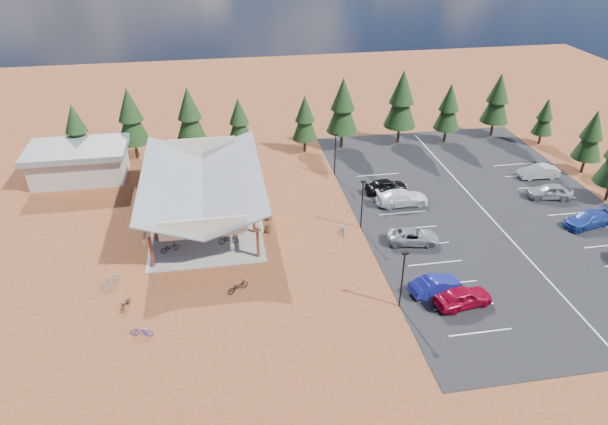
# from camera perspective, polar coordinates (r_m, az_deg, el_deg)

# --- Properties ---
(ground) EXTENTS (140.00, 140.00, 0.00)m
(ground) POSITION_cam_1_polar(r_m,az_deg,el_deg) (50.94, 1.11, -3.25)
(ground) COLOR brown
(ground) RESTS_ON ground
(asphalt_lot) EXTENTS (27.00, 44.00, 0.04)m
(asphalt_lot) POSITION_cam_1_polar(r_m,az_deg,el_deg) (59.11, 18.46, 0.16)
(asphalt_lot) COLOR black
(asphalt_lot) RESTS_ON ground
(concrete_pad) EXTENTS (10.60, 18.60, 0.10)m
(concrete_pad) POSITION_cam_1_polar(r_m,az_deg,el_deg) (56.26, -10.29, -0.22)
(concrete_pad) COLOR gray
(concrete_pad) RESTS_ON ground
(bike_pavilion) EXTENTS (11.65, 19.40, 4.97)m
(bike_pavilion) POSITION_cam_1_polar(r_m,az_deg,el_deg) (54.48, -10.64, 3.21)
(bike_pavilion) COLOR #4E2C16
(bike_pavilion) RESTS_ON concrete_pad
(outbuilding) EXTENTS (11.00, 7.00, 3.90)m
(outbuilding) POSITION_cam_1_polar(r_m,az_deg,el_deg) (67.10, -22.60, 4.93)
(outbuilding) COLOR #ADA593
(outbuilding) RESTS_ON ground
(lamp_post_0) EXTENTS (0.50, 0.25, 5.14)m
(lamp_post_0) POSITION_cam_1_polar(r_m,az_deg,el_deg) (42.52, 10.34, -6.54)
(lamp_post_0) COLOR black
(lamp_post_0) RESTS_ON ground
(lamp_post_1) EXTENTS (0.50, 0.25, 5.14)m
(lamp_post_1) POSITION_cam_1_polar(r_m,az_deg,el_deg) (52.10, 6.15, 1.21)
(lamp_post_1) COLOR black
(lamp_post_1) RESTS_ON ground
(lamp_post_2) EXTENTS (0.50, 0.25, 5.14)m
(lamp_post_2) POSITION_cam_1_polar(r_m,az_deg,el_deg) (62.52, 3.30, 6.46)
(lamp_post_2) COLOR black
(lamp_post_2) RESTS_ON ground
(trash_bin_0) EXTENTS (0.60, 0.60, 0.90)m
(trash_bin_0) POSITION_cam_1_polar(r_m,az_deg,el_deg) (52.42, -3.83, -1.68)
(trash_bin_0) COLOR #4B311A
(trash_bin_0) RESTS_ON ground
(trash_bin_1) EXTENTS (0.60, 0.60, 0.90)m
(trash_bin_1) POSITION_cam_1_polar(r_m,az_deg,el_deg) (54.49, -3.78, -0.34)
(trash_bin_1) COLOR #4B311A
(trash_bin_1) RESTS_ON ground
(pine_0) EXTENTS (3.32, 3.32, 7.73)m
(pine_0) POSITION_cam_1_polar(r_m,az_deg,el_deg) (69.48, -22.86, 8.14)
(pine_0) COLOR #382314
(pine_0) RESTS_ON ground
(pine_1) EXTENTS (3.86, 3.86, 8.98)m
(pine_1) POSITION_cam_1_polar(r_m,az_deg,el_deg) (68.98, -17.79, 9.63)
(pine_1) COLOR #382314
(pine_1) RESTS_ON ground
(pine_2) EXTENTS (3.78, 3.78, 8.80)m
(pine_2) POSITION_cam_1_polar(r_m,az_deg,el_deg) (68.03, -11.97, 10.03)
(pine_2) COLOR #382314
(pine_2) RESTS_ON ground
(pine_3) EXTENTS (3.15, 3.15, 7.34)m
(pine_3) POSITION_cam_1_polar(r_m,az_deg,el_deg) (67.85, -6.86, 9.62)
(pine_3) COLOR #382314
(pine_3) RESTS_ON ground
(pine_4) EXTENTS (3.18, 3.18, 7.42)m
(pine_4) POSITION_cam_1_polar(r_m,az_deg,el_deg) (68.04, 0.09, 9.93)
(pine_4) COLOR #382314
(pine_4) RESTS_ON ground
(pine_5) EXTENTS (3.97, 3.97, 9.24)m
(pine_5) POSITION_cam_1_polar(r_m,az_deg,el_deg) (69.11, 4.10, 11.16)
(pine_5) COLOR #382314
(pine_5) RESTS_ON ground
(pine_6) EXTENTS (4.17, 4.17, 9.72)m
(pine_6) POSITION_cam_1_polar(r_m,az_deg,el_deg) (71.46, 10.24, 11.66)
(pine_6) COLOR #382314
(pine_6) RESTS_ON ground
(pine_7) EXTENTS (3.40, 3.40, 7.92)m
(pine_7) POSITION_cam_1_polar(r_m,az_deg,el_deg) (73.33, 15.00, 10.68)
(pine_7) COLOR #382314
(pine_7) RESTS_ON ground
(pine_8) EXTENTS (3.72, 3.72, 8.66)m
(pine_8) POSITION_cam_1_polar(r_m,az_deg,el_deg) (77.14, 19.71, 11.26)
(pine_8) COLOR #382314
(pine_8) RESTS_ON ground
(pine_12) EXTENTS (3.31, 3.31, 7.71)m
(pine_12) POSITION_cam_1_polar(r_m,az_deg,el_deg) (70.43, 28.02, 7.21)
(pine_12) COLOR #382314
(pine_12) RESTS_ON ground
(pine_13) EXTENTS (2.66, 2.66, 6.21)m
(pine_13) POSITION_cam_1_polar(r_m,az_deg,el_deg) (77.13, 24.03, 9.21)
(pine_13) COLOR #382314
(pine_13) RESTS_ON ground
(bike_0) EXTENTS (1.82, 1.10, 0.90)m
(bike_0) POSITION_cam_1_polar(r_m,az_deg,el_deg) (50.82, -13.94, -3.60)
(bike_0) COLOR black
(bike_0) RESTS_ON concrete_pad
(bike_1) EXTENTS (1.73, 0.59, 1.02)m
(bike_1) POSITION_cam_1_polar(r_m,az_deg,el_deg) (54.16, -13.25, -1.17)
(bike_1) COLOR gray
(bike_1) RESTS_ON concrete_pad
(bike_2) EXTENTS (1.89, 1.01, 0.95)m
(bike_2) POSITION_cam_1_polar(r_m,az_deg,el_deg) (56.73, -11.48, 0.53)
(bike_2) COLOR navy
(bike_2) RESTS_ON concrete_pad
(bike_3) EXTENTS (1.66, 0.48, 0.99)m
(bike_3) POSITION_cam_1_polar(r_m,az_deg,el_deg) (62.35, -12.16, 3.32)
(bike_3) COLOR maroon
(bike_3) RESTS_ON concrete_pad
(bike_4) EXTENTS (1.82, 0.66, 0.95)m
(bike_4) POSITION_cam_1_polar(r_m,az_deg,el_deg) (50.93, -7.98, -2.81)
(bike_4) COLOR black
(bike_4) RESTS_ON concrete_pad
(bike_5) EXTENTS (1.70, 0.64, 1.00)m
(bike_5) POSITION_cam_1_polar(r_m,az_deg,el_deg) (54.16, -7.59, -0.58)
(bike_5) COLOR #95969C
(bike_5) RESTS_ON concrete_pad
(bike_6) EXTENTS (1.71, 1.04, 0.85)m
(bike_6) POSITION_cam_1_polar(r_m,az_deg,el_deg) (56.76, -7.41, 0.88)
(bike_6) COLOR navy
(bike_6) RESTS_ON concrete_pad
(bike_7) EXTENTS (1.54, 0.82, 0.89)m
(bike_7) POSITION_cam_1_polar(r_m,az_deg,el_deg) (61.26, -8.34, 3.14)
(bike_7) COLOR maroon
(bike_7) RESTS_ON concrete_pad
(bike_8) EXTENTS (1.04, 1.68, 0.84)m
(bike_8) POSITION_cam_1_polar(r_m,az_deg,el_deg) (45.42, -18.28, -9.13)
(bike_8) COLOR black
(bike_8) RESTS_ON ground
(bike_9) EXTENTS (1.54, 1.73, 1.09)m
(bike_9) POSITION_cam_1_polar(r_m,az_deg,el_deg) (48.15, -19.67, -6.72)
(bike_9) COLOR gray
(bike_9) RESTS_ON ground
(bike_10) EXTENTS (1.78, 0.96, 0.89)m
(bike_10) POSITION_cam_1_polar(r_m,az_deg,el_deg) (42.50, -16.70, -11.91)
(bike_10) COLOR navy
(bike_10) RESTS_ON ground
(bike_12) EXTENTS (1.99, 1.56, 1.01)m
(bike_12) POSITION_cam_1_polar(r_m,az_deg,el_deg) (45.13, -6.98, -7.71)
(bike_12) COLOR black
(bike_12) RESTS_ON ground
(bike_14) EXTENTS (0.82, 1.63, 0.82)m
(bike_14) POSITION_cam_1_polar(r_m,az_deg,el_deg) (52.22, 4.12, -1.88)
(bike_14) COLOR #154392
(bike_14) RESTS_ON ground
(car_0) EXTENTS (4.95, 2.62, 1.60)m
(car_0) POSITION_cam_1_polar(r_m,az_deg,el_deg) (44.97, 16.41, -8.53)
(car_0) COLOR maroon
(car_0) RESTS_ON asphalt_lot
(car_1) EXTENTS (4.60, 2.33, 1.45)m
(car_1) POSITION_cam_1_polar(r_m,az_deg,el_deg) (45.79, 13.67, -7.42)
(car_1) COLOR navy
(car_1) RESTS_ON asphalt_lot
(car_2) EXTENTS (5.17, 3.08, 1.35)m
(car_2) POSITION_cam_1_polar(r_m,az_deg,el_deg) (51.62, 11.41, -2.48)
(car_2) COLOR gray
(car_2) RESTS_ON asphalt_lot
(car_3) EXTENTS (5.53, 2.31, 1.60)m
(car_3) POSITION_cam_1_polar(r_m,az_deg,el_deg) (57.81, 10.31, 1.56)
(car_3) COLOR white
(car_3) RESTS_ON asphalt_lot
(car_4) EXTENTS (4.71, 2.27, 1.55)m
(car_4) POSITION_cam_1_polar(r_m,az_deg,el_deg) (59.96, 8.61, 2.78)
(car_4) COLOR black
(car_4) RESTS_ON asphalt_lot
(car_7) EXTENTS (5.33, 2.98, 1.46)m
(car_7) POSITION_cam_1_polar(r_m,az_deg,el_deg) (60.05, 27.71, -0.63)
(car_7) COLOR #233F9B
(car_7) RESTS_ON asphalt_lot
(car_8) EXTENTS (4.97, 2.77, 1.60)m
(car_8) POSITION_cam_1_polar(r_m,az_deg,el_deg) (63.83, 24.42, 2.05)
(car_8) COLOR gray
(car_8) RESTS_ON asphalt_lot
(car_9) EXTENTS (4.67, 1.80, 1.52)m
(car_9) POSITION_cam_1_polar(r_m,az_deg,el_deg) (68.15, 23.46, 3.97)
(car_9) COLOR #B1B1B1
(car_9) RESTS_ON asphalt_lot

